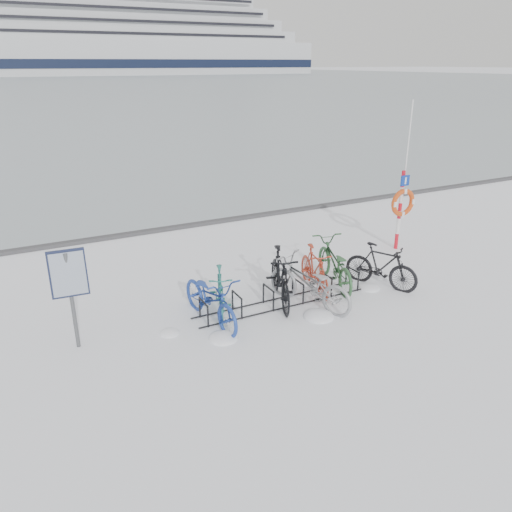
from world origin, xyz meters
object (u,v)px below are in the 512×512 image
(lifebuoy_station, at_px, (402,203))
(cruise_ferry, at_px, (134,39))
(info_board, at_px, (69,279))
(bike_rack, at_px, (283,296))

(lifebuoy_station, xyz_separation_m, cruise_ferry, (46.40, 206.18, 12.04))
(info_board, distance_m, lifebuoy_station, 8.69)
(bike_rack, xyz_separation_m, info_board, (-4.15, 0.17, 1.16))
(info_board, relative_size, lifebuoy_station, 0.47)
(info_board, bearing_deg, bike_rack, 1.62)
(info_board, bearing_deg, lifebuoy_station, 12.30)
(bike_rack, relative_size, cruise_ferry, 0.03)
(bike_rack, xyz_separation_m, lifebuoy_station, (4.45, 1.43, 1.14))
(bike_rack, distance_m, cruise_ferry, 214.15)
(info_board, xyz_separation_m, lifebuoy_station, (8.60, 1.26, -0.02))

